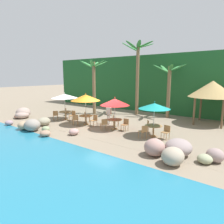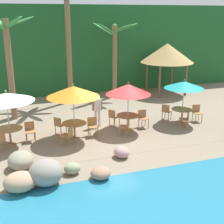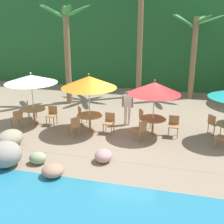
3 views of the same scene
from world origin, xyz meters
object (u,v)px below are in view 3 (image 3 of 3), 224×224
(chair_white_inland, at_px, (30,108))
(chair_orange_left, at_px, (74,125))
(chair_red_inland, at_px, (143,117))
(dining_table_orange, at_px, (90,118))
(chair_orange_seaward, at_px, (109,121))
(umbrella_white, at_px, (31,79))
(chair_red_seaward, at_px, (174,124))
(umbrella_red, at_px, (154,88))
(chair_teal_inland, at_px, (213,123))
(waiter_in_white, at_px, (128,104))
(umbrella_orange, at_px, (89,82))
(palm_tree_nearest, at_px, (67,39))
(palm_tree_second, at_px, (140,15))
(dining_table_red, at_px, (153,121))
(chair_red_left, at_px, (141,129))
(dining_table_white, at_px, (34,111))
(chair_white_left, at_px, (17,118))
(palm_tree_third, at_px, (195,43))
(chair_white_seaward, at_px, (52,114))
(chair_orange_inland, at_px, (82,114))

(chair_white_inland, distance_m, chair_orange_left, 3.31)
(chair_orange_left, xyz_separation_m, chair_red_inland, (2.60, 1.68, 0.00))
(dining_table_orange, xyz_separation_m, chair_orange_seaward, (0.85, 0.05, -0.10))
(umbrella_white, xyz_separation_m, chair_red_seaward, (6.29, 0.14, -1.60))
(dining_table_orange, distance_m, umbrella_red, 3.03)
(chair_orange_left, relative_size, chair_red_seaward, 1.00)
(chair_teal_inland, bearing_deg, waiter_in_white, 176.49)
(chair_white_inland, relative_size, umbrella_orange, 0.34)
(chair_orange_left, height_order, palm_tree_nearest, palm_tree_nearest)
(umbrella_red, relative_size, palm_tree_second, 0.34)
(dining_table_red, height_order, chair_red_left, chair_red_left)
(chair_teal_inland, bearing_deg, umbrella_red, -164.43)
(dining_table_white, bearing_deg, palm_tree_nearest, 85.22)
(chair_white_left, relative_size, palm_tree_nearest, 0.16)
(dining_table_white, relative_size, palm_tree_third, 0.22)
(chair_white_seaward, bearing_deg, chair_red_inland, 8.42)
(chair_red_seaward, distance_m, chair_teal_inland, 1.70)
(umbrella_red, height_order, chair_teal_inland, umbrella_red)
(chair_orange_left, distance_m, waiter_in_white, 2.69)
(dining_table_white, bearing_deg, waiter_in_white, 12.78)
(chair_orange_inland, distance_m, palm_tree_nearest, 4.77)
(chair_white_seaward, relative_size, chair_orange_left, 1.00)
(umbrella_white, relative_size, dining_table_red, 2.19)
(dining_table_orange, relative_size, chair_orange_left, 1.26)
(chair_red_left, bearing_deg, waiter_in_white, 117.66)
(chair_white_inland, relative_size, chair_red_inland, 1.00)
(umbrella_red, distance_m, palm_tree_third, 6.59)
(chair_orange_seaward, distance_m, dining_table_red, 1.83)
(palm_tree_nearest, bearing_deg, chair_orange_inland, -58.70)
(dining_table_white, distance_m, chair_orange_left, 2.53)
(palm_tree_third, bearing_deg, chair_teal_inland, -80.50)
(chair_white_seaward, distance_m, chair_teal_inland, 7.08)
(chair_orange_inland, bearing_deg, umbrella_orange, -47.22)
(palm_tree_third, bearing_deg, chair_red_seaward, -96.11)
(dining_table_orange, height_order, chair_red_inland, chair_red_inland)
(chair_teal_inland, xyz_separation_m, palm_tree_second, (-4.06, 5.25, 4.28))
(chair_white_seaward, bearing_deg, umbrella_orange, -9.83)
(chair_orange_inland, bearing_deg, chair_teal_inland, 3.07)
(chair_white_left, distance_m, dining_table_orange, 3.22)
(palm_tree_second, bearing_deg, chair_red_seaward, -67.14)
(dining_table_red, relative_size, chair_teal_inland, 1.26)
(waiter_in_white, bearing_deg, dining_table_red, -35.72)
(chair_orange_left, bearing_deg, chair_red_inland, 32.87)
(umbrella_orange, bearing_deg, dining_table_red, 5.36)
(umbrella_white, bearing_deg, palm_tree_third, 42.30)
(dining_table_orange, height_order, dining_table_red, same)
(chair_orange_inland, bearing_deg, dining_table_white, -169.31)
(chair_teal_inland, relative_size, palm_tree_third, 0.18)
(chair_white_seaward, bearing_deg, palm_tree_second, 62.92)
(umbrella_white, xyz_separation_m, dining_table_red, (5.45, 0.04, -1.50))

